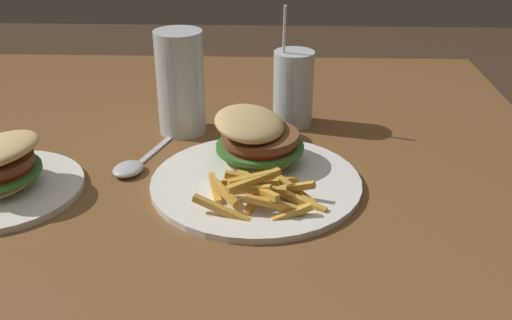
# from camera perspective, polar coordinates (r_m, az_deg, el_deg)

# --- Properties ---
(dining_table) EXTENTS (1.36, 1.43, 0.74)m
(dining_table) POSITION_cam_1_polar(r_m,az_deg,el_deg) (0.96, -13.46, -9.26)
(dining_table) COLOR brown
(dining_table) RESTS_ON ground_plane
(meal_plate_near) EXTENTS (0.31, 0.31, 0.10)m
(meal_plate_near) POSITION_cam_1_polar(r_m,az_deg,el_deg) (0.90, 0.04, -0.02)
(meal_plate_near) COLOR white
(meal_plate_near) RESTS_ON dining_table
(beer_glass) EXTENTS (0.08, 0.08, 0.18)m
(beer_glass) POSITION_cam_1_polar(r_m,az_deg,el_deg) (1.05, -7.19, 7.01)
(beer_glass) COLOR silver
(beer_glass) RESTS_ON dining_table
(juice_glass) EXTENTS (0.07, 0.07, 0.22)m
(juice_glass) POSITION_cam_1_polar(r_m,az_deg,el_deg) (1.08, 3.56, 6.59)
(juice_glass) COLOR silver
(juice_glass) RESTS_ON dining_table
(spoon) EXTENTS (0.18, 0.08, 0.02)m
(spoon) POSITION_cam_1_polar(r_m,az_deg,el_deg) (0.95, -11.84, -0.67)
(spoon) COLOR silver
(spoon) RESTS_ON dining_table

